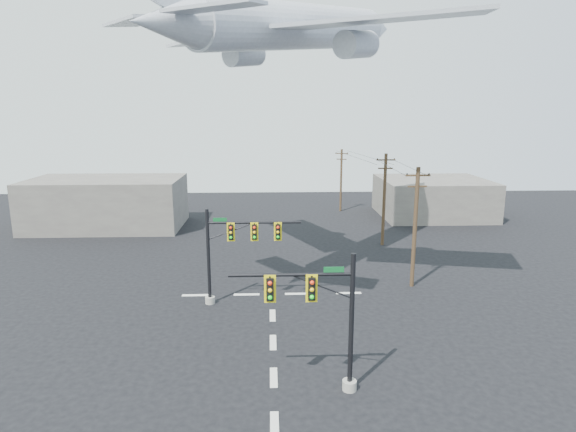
{
  "coord_description": "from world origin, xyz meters",
  "views": [
    {
      "loc": [
        -0.13,
        -23.38,
        14.04
      ],
      "look_at": [
        0.97,
        5.0,
        7.79
      ],
      "focal_mm": 30.0,
      "sensor_mm": 36.0,
      "label": 1
    }
  ],
  "objects_px": {
    "signal_mast_near": "(326,320)",
    "utility_pole_a": "(415,225)",
    "utility_pole_b": "(384,198)",
    "signal_mast_far": "(232,251)",
    "airliner": "(298,28)",
    "utility_pole_c": "(341,179)"
  },
  "relations": [
    {
      "from": "utility_pole_c",
      "to": "airliner",
      "type": "height_order",
      "value": "airliner"
    },
    {
      "from": "utility_pole_b",
      "to": "utility_pole_c",
      "type": "bearing_deg",
      "value": 98.67
    },
    {
      "from": "utility_pole_a",
      "to": "airliner",
      "type": "relative_size",
      "value": 0.36
    },
    {
      "from": "signal_mast_far",
      "to": "airliner",
      "type": "relative_size",
      "value": 0.27
    },
    {
      "from": "signal_mast_near",
      "to": "utility_pole_a",
      "type": "xyz_separation_m",
      "value": [
        8.83,
        14.74,
        1.21
      ]
    },
    {
      "from": "signal_mast_near",
      "to": "signal_mast_far",
      "type": "bearing_deg",
      "value": 115.27
    },
    {
      "from": "signal_mast_near",
      "to": "signal_mast_far",
      "type": "height_order",
      "value": "signal_mast_near"
    },
    {
      "from": "utility_pole_a",
      "to": "utility_pole_b",
      "type": "bearing_deg",
      "value": 87.16
    },
    {
      "from": "signal_mast_near",
      "to": "utility_pole_a",
      "type": "distance_m",
      "value": 17.22
    },
    {
      "from": "signal_mast_far",
      "to": "utility_pole_b",
      "type": "distance_m",
      "value": 21.37
    },
    {
      "from": "utility_pole_a",
      "to": "utility_pole_b",
      "type": "xyz_separation_m",
      "value": [
        0.44,
        12.35,
        -0.01
      ]
    },
    {
      "from": "utility_pole_b",
      "to": "utility_pole_c",
      "type": "xyz_separation_m",
      "value": [
        -1.91,
        17.79,
        -0.49
      ]
    },
    {
      "from": "signal_mast_near",
      "to": "airliner",
      "type": "bearing_deg",
      "value": 91.55
    },
    {
      "from": "signal_mast_far",
      "to": "airliner",
      "type": "distance_m",
      "value": 17.73
    },
    {
      "from": "signal_mast_near",
      "to": "utility_pole_b",
      "type": "bearing_deg",
      "value": 71.12
    },
    {
      "from": "utility_pole_c",
      "to": "signal_mast_far",
      "type": "bearing_deg",
      "value": -91.1
    },
    {
      "from": "signal_mast_far",
      "to": "utility_pole_c",
      "type": "height_order",
      "value": "utility_pole_c"
    },
    {
      "from": "utility_pole_b",
      "to": "airliner",
      "type": "relative_size",
      "value": 0.36
    },
    {
      "from": "utility_pole_c",
      "to": "airliner",
      "type": "bearing_deg",
      "value": -85.52
    },
    {
      "from": "signal_mast_near",
      "to": "utility_pole_b",
      "type": "height_order",
      "value": "utility_pole_b"
    },
    {
      "from": "utility_pole_c",
      "to": "utility_pole_b",
      "type": "bearing_deg",
      "value": -63.78
    },
    {
      "from": "signal_mast_far",
      "to": "utility_pole_b",
      "type": "relative_size",
      "value": 0.74
    }
  ]
}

